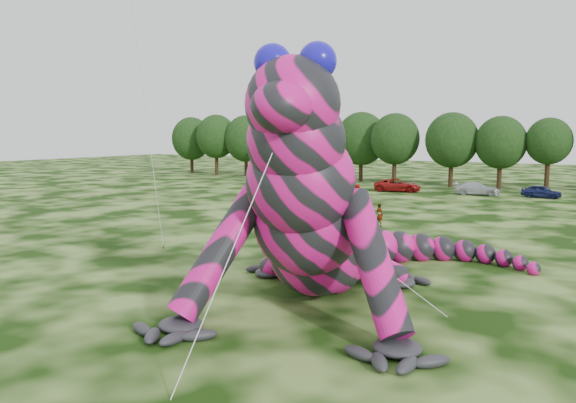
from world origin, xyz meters
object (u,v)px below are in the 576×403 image
(tree_7, at_px, (452,150))
(inflatable_gecko, at_px, (325,178))
(spectator_1, at_px, (364,212))
(tree_6, at_px, (395,149))
(tree_8, at_px, (500,153))
(car_3, at_px, (477,189))
(tree_2, at_px, (246,146))
(car_0, at_px, (276,180))
(car_2, at_px, (398,185))
(car_4, at_px, (541,192))
(spectator_0, at_px, (380,215))
(tree_4, at_px, (321,149))
(tree_9, at_px, (548,155))
(spectator_4, at_px, (357,193))
(tree_1, at_px, (216,145))
(tree_3, at_px, (280,147))
(tree_0, at_px, (192,145))
(car_1, at_px, (311,182))
(tree_5, at_px, (361,147))

(tree_7, bearing_deg, inflatable_gecko, -81.77)
(spectator_1, bearing_deg, tree_6, 160.71)
(tree_8, xyz_separation_m, car_3, (-0.97, -7.91, -3.76))
(tree_2, height_order, tree_8, tree_2)
(tree_8, distance_m, car_0, 28.47)
(tree_8, distance_m, car_2, 13.83)
(tree_6, bearing_deg, car_0, -148.92)
(inflatable_gecko, distance_m, car_4, 43.77)
(inflatable_gecko, distance_m, spectator_0, 18.31)
(tree_8, bearing_deg, spectator_0, -94.57)
(tree_4, distance_m, car_3, 26.56)
(tree_9, bearing_deg, car_3, -127.10)
(tree_4, height_order, spectator_1, tree_4)
(car_0, height_order, car_4, car_4)
(spectator_4, bearing_deg, car_4, -103.75)
(inflatable_gecko, xyz_separation_m, tree_1, (-45.58, 51.78, -0.09))
(tree_2, distance_m, tree_3, 7.50)
(tree_1, xyz_separation_m, tree_8, (44.14, -1.07, -0.43))
(tree_2, bearing_deg, tree_0, 177.66)
(spectator_1, bearing_deg, tree_8, 137.85)
(tree_1, distance_m, car_0, 20.15)
(tree_9, height_order, spectator_1, tree_9)
(inflatable_gecko, xyz_separation_m, car_1, (-22.46, 41.13, -4.26))
(tree_2, relative_size, tree_6, 1.02)
(tree_6, bearing_deg, tree_2, 175.33)
(car_1, distance_m, spectator_4, 15.86)
(tree_4, distance_m, tree_8, 25.48)
(tree_5, bearing_deg, tree_0, 178.54)
(tree_3, xyz_separation_m, spectator_0, (28.83, -33.44, -3.87))
(tree_9, height_order, car_4, tree_9)
(inflatable_gecko, distance_m, tree_1, 68.98)
(tree_0, xyz_separation_m, car_3, (49.37, -10.16, -4.05))
(car_2, bearing_deg, car_1, 81.31)
(tree_9, bearing_deg, spectator_1, -105.66)
(car_1, bearing_deg, tree_6, -38.67)
(tree_2, relative_size, tree_7, 1.02)
(tree_0, distance_m, tree_1, 6.32)
(car_0, relative_size, spectator_1, 2.09)
(tree_3, height_order, car_1, tree_3)
(car_2, distance_m, car_3, 8.89)
(tree_0, distance_m, car_1, 31.88)
(tree_2, xyz_separation_m, tree_4, (13.38, -0.05, -0.29))
(car_1, bearing_deg, tree_9, -68.37)
(car_0, height_order, car_2, car_2)
(tree_4, bearing_deg, car_1, -68.70)
(tree_3, relative_size, tree_8, 1.06)
(tree_2, xyz_separation_m, car_4, (44.38, -9.13, -4.15))
(tree_2, height_order, car_2, tree_2)
(spectator_0, bearing_deg, inflatable_gecko, 125.75)
(inflatable_gecko, relative_size, tree_6, 2.11)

